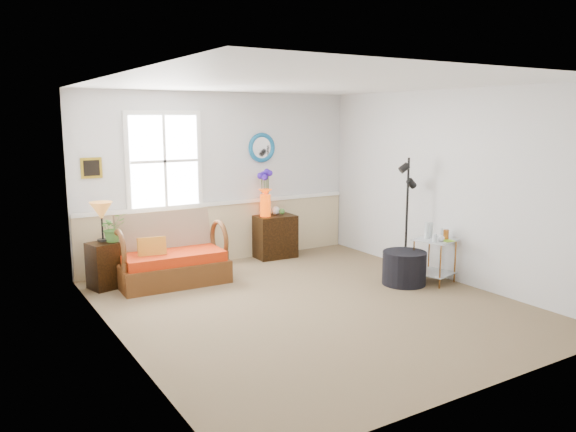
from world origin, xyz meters
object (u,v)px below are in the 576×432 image
lamp_stand (104,266)px  floor_lamp (407,216)px  ottoman (404,268)px  side_table (434,261)px  loveseat (171,249)px  cabinet (275,236)px

lamp_stand → floor_lamp: (3.89, -1.52, 0.53)m
ottoman → side_table: bearing=-20.9°
loveseat → floor_lamp: size_ratio=0.86×
lamp_stand → side_table: 4.41m
floor_lamp → lamp_stand: bearing=177.3°
floor_lamp → ottoman: size_ratio=2.86×
loveseat → cabinet: bearing=16.8°
cabinet → floor_lamp: bearing=-54.7°
lamp_stand → side_table: lamp_stand is taller
floor_lamp → loveseat: bearing=175.7°
lamp_stand → ottoman: 3.99m
side_table → ottoman: 0.44m
loveseat → cabinet: loveseat is taller
lamp_stand → floor_lamp: 4.21m
loveseat → side_table: 3.57m
side_table → floor_lamp: bearing=90.6°
loveseat → floor_lamp: bearing=-20.9°
lamp_stand → ottoman: size_ratio=1.05×
floor_lamp → side_table: bearing=-70.7°
loveseat → floor_lamp: floor_lamp is taller
ottoman → floor_lamp: bearing=45.4°
side_table → loveseat: bearing=148.8°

